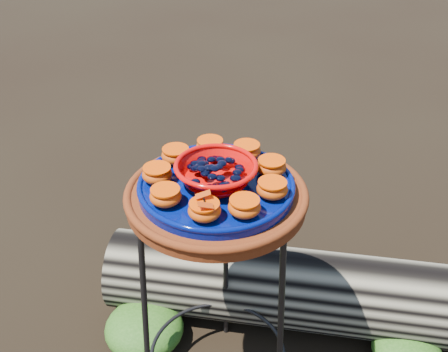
# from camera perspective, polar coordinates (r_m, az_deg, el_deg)

# --- Properties ---
(plant_stand) EXTENTS (0.44, 0.44, 0.70)m
(plant_stand) POSITION_cam_1_polar(r_m,az_deg,el_deg) (1.61, -0.69, -12.99)
(plant_stand) COLOR black
(plant_stand) RESTS_ON ground
(terracotta_saucer) EXTENTS (0.44, 0.44, 0.04)m
(terracotta_saucer) POSITION_cam_1_polar(r_m,az_deg,el_deg) (1.37, -0.79, -2.21)
(terracotta_saucer) COLOR #6B3010
(terracotta_saucer) RESTS_ON plant_stand
(cobalt_plate) EXTENTS (0.38, 0.38, 0.03)m
(cobalt_plate) POSITION_cam_1_polar(r_m,az_deg,el_deg) (1.36, -0.80, -1.16)
(cobalt_plate) COLOR #05063F
(cobalt_plate) RESTS_ON terracotta_saucer
(red_bowl) EXTENTS (0.19, 0.19, 0.05)m
(red_bowl) POSITION_cam_1_polar(r_m,az_deg,el_deg) (1.33, -0.82, 0.22)
(red_bowl) COLOR red
(red_bowl) RESTS_ON cobalt_plate
(glass_gems) EXTENTS (0.15, 0.15, 0.03)m
(glass_gems) POSITION_cam_1_polar(r_m,az_deg,el_deg) (1.31, -0.83, 1.64)
(glass_gems) COLOR black
(glass_gems) RESTS_ON red_bowl
(orange_half_0) EXTENTS (0.07, 0.07, 0.04)m
(orange_half_0) POSITION_cam_1_polar(r_m,az_deg,el_deg) (1.22, -2.00, -3.54)
(orange_half_0) COLOR #AB3C10
(orange_half_0) RESTS_ON cobalt_plate
(orange_half_1) EXTENTS (0.07, 0.07, 0.04)m
(orange_half_1) POSITION_cam_1_polar(r_m,az_deg,el_deg) (1.23, 2.09, -3.17)
(orange_half_1) COLOR #AB3C10
(orange_half_1) RESTS_ON cobalt_plate
(orange_half_2) EXTENTS (0.07, 0.07, 0.04)m
(orange_half_2) POSITION_cam_1_polar(r_m,az_deg,el_deg) (1.30, 4.91, -1.33)
(orange_half_2) COLOR #AB3C10
(orange_half_2) RESTS_ON cobalt_plate
(orange_half_3) EXTENTS (0.07, 0.07, 0.04)m
(orange_half_3) POSITION_cam_1_polar(r_m,az_deg,el_deg) (1.38, 4.84, 0.92)
(orange_half_3) COLOR #AB3C10
(orange_half_3) RESTS_ON cobalt_plate
(orange_half_4) EXTENTS (0.07, 0.07, 0.04)m
(orange_half_4) POSITION_cam_1_polar(r_m,az_deg,el_deg) (1.44, 2.32, 2.55)
(orange_half_4) COLOR #AB3C10
(orange_half_4) RESTS_ON cobalt_plate
(orange_half_5) EXTENTS (0.07, 0.07, 0.04)m
(orange_half_5) POSITION_cam_1_polar(r_m,az_deg,el_deg) (1.46, -1.42, 2.99)
(orange_half_5) COLOR #AB3C10
(orange_half_5) RESTS_ON cobalt_plate
(orange_half_6) EXTENTS (0.07, 0.07, 0.04)m
(orange_half_6) POSITION_cam_1_polar(r_m,az_deg,el_deg) (1.42, -4.92, 2.10)
(orange_half_6) COLOR #AB3C10
(orange_half_6) RESTS_ON cobalt_plate
(orange_half_7) EXTENTS (0.07, 0.07, 0.04)m
(orange_half_7) POSITION_cam_1_polar(r_m,az_deg,el_deg) (1.35, -6.80, 0.17)
(orange_half_7) COLOR #AB3C10
(orange_half_7) RESTS_ON cobalt_plate
(orange_half_8) EXTENTS (0.07, 0.07, 0.04)m
(orange_half_8) POSITION_cam_1_polar(r_m,az_deg,el_deg) (1.27, -5.95, -2.07)
(orange_half_8) COLOR #AB3C10
(orange_half_8) RESTS_ON cobalt_plate
(butterfly) EXTENTS (0.08, 0.06, 0.01)m
(butterfly) POSITION_cam_1_polar(r_m,az_deg,el_deg) (1.21, -2.02, -2.52)
(butterfly) COLOR #BE3508
(butterfly) RESTS_ON orange_half_0
(driftwood_log) EXTENTS (1.51, 0.47, 0.28)m
(driftwood_log) POSITION_cam_1_polar(r_m,az_deg,el_deg) (1.98, 10.24, -11.53)
(driftwood_log) COLOR black
(driftwood_log) RESTS_ON ground
(foliage_left) EXTENTS (0.26, 0.26, 0.13)m
(foliage_left) POSITION_cam_1_polar(r_m,az_deg,el_deg) (1.96, -8.11, -14.95)
(foliage_left) COLOR #1E4A10
(foliage_left) RESTS_ON ground
(foliage_right) EXTENTS (0.22, 0.22, 0.11)m
(foliage_right) POSITION_cam_1_polar(r_m,az_deg,el_deg) (1.98, 18.06, -16.33)
(foliage_right) COLOR #1E4A10
(foliage_right) RESTS_ON ground
(foliage_back) EXTENTS (0.34, 0.34, 0.17)m
(foliage_back) POSITION_cam_1_polar(r_m,az_deg,el_deg) (2.32, -5.15, -5.16)
(foliage_back) COLOR #1E4A10
(foliage_back) RESTS_ON ground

